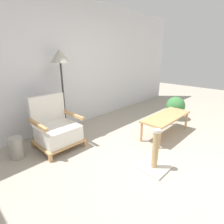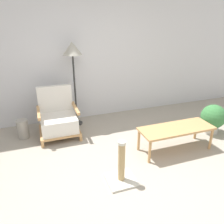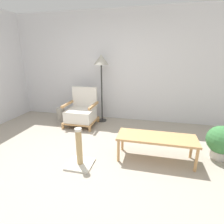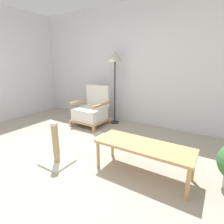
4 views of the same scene
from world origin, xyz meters
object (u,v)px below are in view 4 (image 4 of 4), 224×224
Objects in this scene: armchair at (91,111)px; scratching_post at (56,152)px; coffee_table at (143,148)px; floor_lamp at (115,61)px; vase at (75,112)px.

armchair reaches higher than scratching_post.
coffee_table is at bearing -33.34° from armchair.
floor_lamp is at bearing 96.28° from scratching_post.
armchair is 2.55× the size of vase.
coffee_table is at bearing 20.71° from scratching_post.
floor_lamp is at bearing 42.46° from armchair.
floor_lamp is 2.69× the size of scratching_post.
scratching_post is (1.27, -1.72, 0.00)m from vase.
coffee_table is 1.23m from scratching_post.
scratching_post is at bearing -83.72° from floor_lamp.
floor_lamp is 1.67m from vase.
vase is (-1.05, -0.25, -1.28)m from floor_lamp.
armchair is 1.45× the size of scratching_post.
vase is at bearing 126.45° from scratching_post.
vase is 2.14m from scratching_post.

